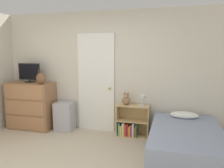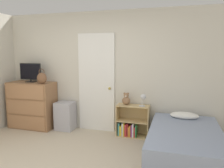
{
  "view_description": "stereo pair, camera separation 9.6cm",
  "coord_description": "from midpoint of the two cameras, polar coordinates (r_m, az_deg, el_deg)",
  "views": [
    {
      "loc": [
        1.46,
        -2.35,
        1.71
      ],
      "look_at": [
        0.33,
        1.81,
        1.08
      ],
      "focal_mm": 35.0,
      "sensor_mm": 36.0,
      "label": 1
    },
    {
      "loc": [
        1.55,
        -2.32,
        1.71
      ],
      "look_at": [
        0.33,
        1.81,
        1.08
      ],
      "focal_mm": 35.0,
      "sensor_mm": 36.0,
      "label": 2
    }
  ],
  "objects": [
    {
      "name": "teddy_bear",
      "position": [
        4.43,
        4.35,
        -4.07
      ],
      "size": [
        0.17,
        0.17,
        0.25
      ],
      "color": "#8C6647",
      "rests_on": "bookshelf"
    },
    {
      "name": "bookshelf",
      "position": [
        4.55,
        5.53,
        -10.45
      ],
      "size": [
        0.65,
        0.28,
        0.65
      ],
      "color": "tan",
      "rests_on": "ground_plane"
    },
    {
      "name": "tv",
      "position": [
        5.2,
        -20.05,
        2.89
      ],
      "size": [
        0.53,
        0.16,
        0.42
      ],
      "color": "black",
      "rests_on": "dresser"
    },
    {
      "name": "wall_back",
      "position": [
        4.69,
        -2.29,
        3.05
      ],
      "size": [
        10.0,
        0.06,
        2.55
      ],
      "color": "beige",
      "rests_on": "ground_plane"
    },
    {
      "name": "bed",
      "position": [
        3.78,
        19.17,
        -14.77
      ],
      "size": [
        1.13,
        1.81,
        0.61
      ],
      "color": "brown",
      "rests_on": "ground_plane"
    },
    {
      "name": "handbag",
      "position": [
        4.84,
        -17.32,
        1.49
      ],
      "size": [
        0.23,
        0.13,
        0.32
      ],
      "color": "brown",
      "rests_on": "dresser"
    },
    {
      "name": "dresser",
      "position": [
        5.28,
        -19.61,
        -5.16
      ],
      "size": [
        1.03,
        0.49,
        1.04
      ],
      "color": "#996B47",
      "rests_on": "ground_plane"
    },
    {
      "name": "storage_bin",
      "position": [
        4.98,
        -11.56,
        -8.15
      ],
      "size": [
        0.39,
        0.34,
        0.62
      ],
      "color": "#ADADB7",
      "rests_on": "ground_plane"
    },
    {
      "name": "door_closed",
      "position": [
        4.7,
        -3.49,
        0.27
      ],
      "size": [
        0.81,
        0.09,
        2.1
      ],
      "color": "white",
      "rests_on": "ground_plane"
    },
    {
      "name": "desk_lamp",
      "position": [
        4.32,
        8.74,
        -3.61
      ],
      "size": [
        0.14,
        0.13,
        0.25
      ],
      "color": "silver",
      "rests_on": "bookshelf"
    }
  ]
}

